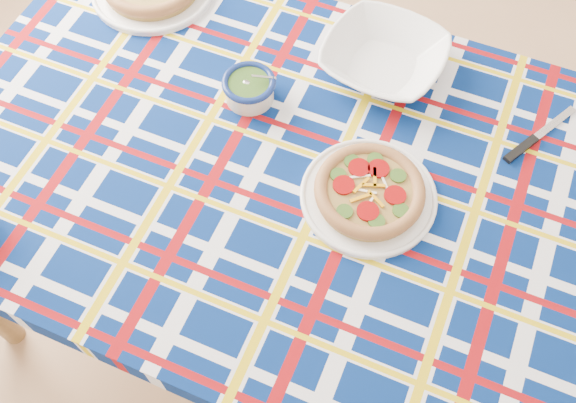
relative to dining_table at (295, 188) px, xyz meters
The scene contains 7 objects.
floor 0.93m from the dining_table, 48.78° to the left, with size 4.00×4.00×0.00m, color #A97C57.
dining_table is the anchor object (origin of this frame).
tablecloth 0.02m from the dining_table, 90.00° to the left, with size 1.44×0.91×0.09m, color #051D59, non-canonical shape.
main_focaccia_plate 0.17m from the dining_table, ahead, with size 0.26×0.26×0.05m, color olive, non-canonical shape.
pesto_bowl 0.22m from the dining_table, 145.20° to the left, with size 0.11×0.11×0.06m, color #1F3E11, non-canonical shape.
serving_bowl 0.32m from the dining_table, 81.24° to the left, with size 0.25×0.25×0.06m, color white.
table_knife 0.52m from the dining_table, 38.62° to the left, with size 0.21×0.02×0.01m, color silver, non-canonical shape.
Camera 1 is at (-0.18, -1.13, 1.68)m, focal length 40.00 mm.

